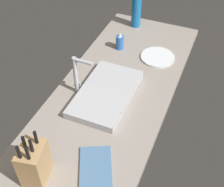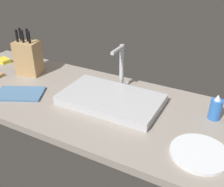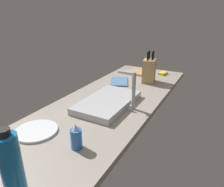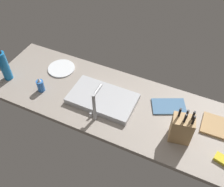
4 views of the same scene
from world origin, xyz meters
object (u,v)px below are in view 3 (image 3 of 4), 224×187
at_px(water_bottle, 12,168).
at_px(dinner_plate, 36,131).
at_px(sink_basin, 108,102).
at_px(dish_towel, 119,81).
at_px(soap_bottle, 76,138).
at_px(cutting_board, 138,72).
at_px(knife_block, 149,71).
at_px(dish_sponge, 163,73).
at_px(faucet, 132,88).

distance_m(water_bottle, dinner_plate, 0.44).
xyz_separation_m(sink_basin, dish_towel, (-0.46, -0.15, -0.02)).
bearing_deg(soap_bottle, dinner_plate, -91.16).
distance_m(cutting_board, dinner_plate, 1.28).
xyz_separation_m(knife_block, dish_sponge, (-0.28, 0.05, -0.09)).
bearing_deg(dinner_plate, water_bottle, 39.44).
relative_size(faucet, dish_towel, 1.02).
bearing_deg(dish_sponge, sink_basin, -8.23).
bearing_deg(sink_basin, water_bottle, 7.22).
relative_size(faucet, dinner_plate, 1.10).
bearing_deg(sink_basin, dish_sponge, 171.77).
xyz_separation_m(sink_basin, soap_bottle, (0.47, 0.10, 0.03)).
distance_m(knife_block, dish_sponge, 0.30).
bearing_deg(water_bottle, soap_bottle, 179.66).
height_order(water_bottle, dish_sponge, water_bottle).
relative_size(sink_basin, water_bottle, 1.79).
distance_m(knife_block, cutting_board, 0.31).
bearing_deg(water_bottle, dish_sponge, 179.09).
height_order(sink_basin, dish_sponge, sink_basin).
bearing_deg(sink_basin, dinner_plate, -19.78).
bearing_deg(dinner_plate, cutting_board, 177.59).
bearing_deg(faucet, water_bottle, -4.06).
relative_size(sink_basin, soap_bottle, 3.97).
bearing_deg(sink_basin, soap_bottle, 12.22).
height_order(faucet, dish_sponge, faucet).
xyz_separation_m(sink_basin, knife_block, (-0.59, 0.08, 0.08)).
distance_m(sink_basin, dinner_plate, 0.50).
bearing_deg(cutting_board, dish_towel, -5.57).
xyz_separation_m(faucet, soap_bottle, (0.50, -0.06, -0.09)).
distance_m(faucet, water_bottle, 0.82).
distance_m(sink_basin, cutting_board, 0.82).
relative_size(faucet, cutting_board, 1.14).
xyz_separation_m(cutting_board, water_bottle, (1.61, 0.21, 0.12)).
height_order(dish_towel, dish_sponge, dish_sponge).
bearing_deg(knife_block, sink_basin, -18.38).
bearing_deg(dish_sponge, dish_towel, -33.54).
height_order(dinner_plate, dish_towel, same).
distance_m(soap_bottle, dish_sponge, 1.35).
xyz_separation_m(knife_block, soap_bottle, (1.07, 0.03, -0.05)).
distance_m(sink_basin, dish_sponge, 0.89).
xyz_separation_m(faucet, knife_block, (-0.57, -0.08, -0.04)).
bearing_deg(soap_bottle, cutting_board, -170.46).
bearing_deg(water_bottle, faucet, 175.94).
height_order(faucet, water_bottle, water_bottle).
xyz_separation_m(dish_towel, dish_sponge, (-0.41, 0.27, 0.01)).
distance_m(faucet, dish_towel, 0.55).
bearing_deg(dinner_plate, dish_sponge, 167.63).
height_order(sink_basin, water_bottle, water_bottle).
bearing_deg(knife_block, dish_towel, -70.50).
relative_size(knife_block, water_bottle, 0.99).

